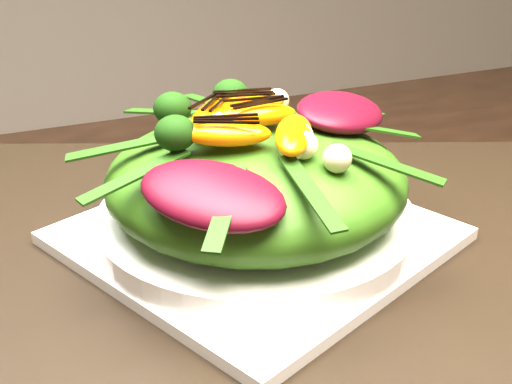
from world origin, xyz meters
name	(u,v)px	position (x,y,z in m)	size (l,w,h in m)	color
dining_table	(357,349)	(0.00, 0.00, 0.73)	(1.60, 0.90, 0.75)	black
placemat	(256,243)	(-0.02, 0.12, 0.75)	(0.54, 0.41, 0.00)	black
plate_base	(256,236)	(-0.02, 0.12, 0.76)	(0.24, 0.24, 0.01)	white
salad_bowl	(256,220)	(-0.02, 0.12, 0.77)	(0.24, 0.24, 0.02)	white
lettuce_mound	(256,179)	(-0.02, 0.12, 0.81)	(0.22, 0.22, 0.08)	#346212
radicchio_leaf	(341,112)	(0.05, 0.13, 0.85)	(0.09, 0.06, 0.02)	#440713
orange_segment	(224,118)	(-0.04, 0.13, 0.85)	(0.06, 0.02, 0.02)	#E76703
broccoli_floret	(152,119)	(-0.09, 0.14, 0.86)	(0.04, 0.04, 0.04)	#163309
macadamia_nut	(327,143)	(0.01, 0.07, 0.85)	(0.02, 0.02, 0.02)	beige
balsamic_drizzle	(224,106)	(-0.04, 0.13, 0.86)	(0.04, 0.00, 0.00)	black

